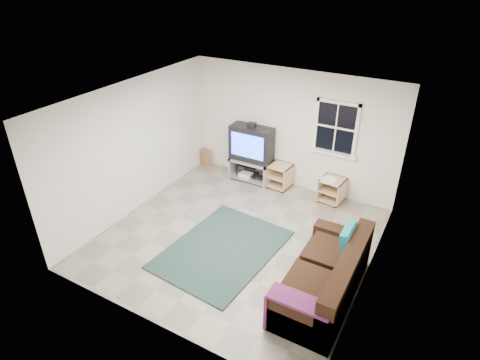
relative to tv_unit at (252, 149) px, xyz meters
The scene contains 8 objects.
room 1.91m from the tv_unit, ahead, with size 4.60×4.62×4.60m.
tv_unit is the anchor object (origin of this frame).
av_rack 0.35m from the tv_unit, 148.54° to the left, with size 0.50×0.36×1.00m.
side_table_left 0.86m from the tv_unit, ahead, with size 0.50×0.50×0.54m.
side_table_right 1.95m from the tv_unit, ahead, with size 0.52×0.52×0.54m.
sofa 3.79m from the tv_unit, 45.02° to the right, with size 0.92×2.09×0.95m.
shag_rug 2.71m from the tv_unit, 73.15° to the right, with size 1.66×2.29×0.03m, color black.
paper_bag 1.48m from the tv_unit, behind, with size 0.27×0.17×0.38m, color brown.
Camera 1 is at (2.94, -5.15, 4.53)m, focal length 30.00 mm.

